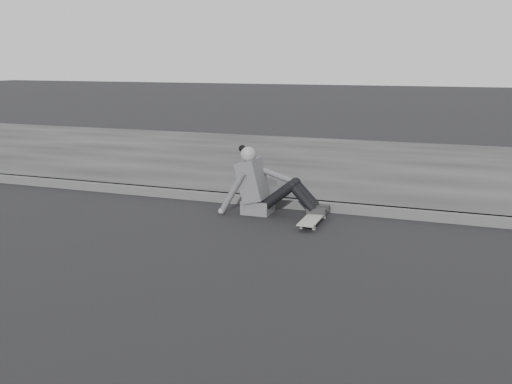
# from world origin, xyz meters

# --- Properties ---
(ground) EXTENTS (80.00, 80.00, 0.00)m
(ground) POSITION_xyz_m (0.00, 0.00, 0.00)
(ground) COLOR black
(ground) RESTS_ON ground
(curb) EXTENTS (24.00, 0.16, 0.12)m
(curb) POSITION_xyz_m (0.00, 2.58, 0.06)
(curb) COLOR #464646
(curb) RESTS_ON ground
(sidewalk) EXTENTS (24.00, 6.00, 0.12)m
(sidewalk) POSITION_xyz_m (0.00, 5.60, 0.06)
(sidewalk) COLOR #313131
(sidewalk) RESTS_ON ground
(skateboard) EXTENTS (0.20, 0.78, 0.09)m
(skateboard) POSITION_xyz_m (-0.72, 1.93, 0.07)
(skateboard) COLOR #A0A09A
(skateboard) RESTS_ON ground
(seated_woman) EXTENTS (1.38, 0.46, 0.88)m
(seated_woman) POSITION_xyz_m (-1.46, 2.17, 0.36)
(seated_woman) COLOR #4D4D4F
(seated_woman) RESTS_ON ground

